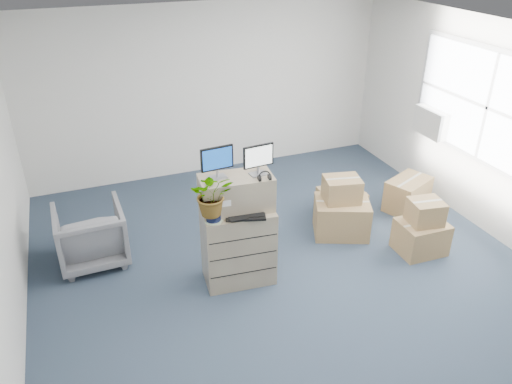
{
  "coord_description": "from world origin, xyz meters",
  "views": [
    {
      "loc": [
        -2.15,
        -4.23,
        3.81
      ],
      "look_at": [
        -0.36,
        0.4,
        1.14
      ],
      "focal_mm": 35.0,
      "sensor_mm": 36.0,
      "label": 1
    }
  ],
  "objects_px": {
    "monitor_right": "(258,158)",
    "filing_cabinet_lower": "(238,245)",
    "office_chair": "(91,232)",
    "monitor_left": "(217,161)",
    "water_bottle": "(244,198)",
    "potted_plant": "(212,199)",
    "keyboard": "(246,216)"
  },
  "relations": [
    {
      "from": "monitor_left",
      "to": "monitor_right",
      "type": "relative_size",
      "value": 1.04
    },
    {
      "from": "filing_cabinet_lower",
      "to": "office_chair",
      "type": "bearing_deg",
      "value": 153.04
    },
    {
      "from": "keyboard",
      "to": "office_chair",
      "type": "xyz_separation_m",
      "value": [
        -1.64,
        1.18,
        -0.54
      ]
    },
    {
      "from": "filing_cabinet_lower",
      "to": "monitor_left",
      "type": "bearing_deg",
      "value": 160.25
    },
    {
      "from": "monitor_left",
      "to": "water_bottle",
      "type": "xyz_separation_m",
      "value": [
        0.29,
        -0.04,
        -0.49
      ]
    },
    {
      "from": "office_chair",
      "to": "monitor_left",
      "type": "bearing_deg",
      "value": 145.48
    },
    {
      "from": "filing_cabinet_lower",
      "to": "office_chair",
      "type": "relative_size",
      "value": 1.14
    },
    {
      "from": "filing_cabinet_lower",
      "to": "potted_plant",
      "type": "bearing_deg",
      "value": -155.22
    },
    {
      "from": "filing_cabinet_lower",
      "to": "monitor_left",
      "type": "xyz_separation_m",
      "value": [
        -0.19,
        0.09,
        1.09
      ]
    },
    {
      "from": "monitor_left",
      "to": "water_bottle",
      "type": "bearing_deg",
      "value": -13.63
    },
    {
      "from": "potted_plant",
      "to": "office_chair",
      "type": "height_order",
      "value": "potted_plant"
    },
    {
      "from": "office_chair",
      "to": "water_bottle",
      "type": "bearing_deg",
      "value": 149.04
    },
    {
      "from": "monitor_right",
      "to": "water_bottle",
      "type": "height_order",
      "value": "monitor_right"
    },
    {
      "from": "potted_plant",
      "to": "office_chair",
      "type": "relative_size",
      "value": 0.69
    },
    {
      "from": "filing_cabinet_lower",
      "to": "keyboard",
      "type": "xyz_separation_m",
      "value": [
        0.03,
        -0.17,
        0.49
      ]
    },
    {
      "from": "keyboard",
      "to": "water_bottle",
      "type": "relative_size",
      "value": 1.77
    },
    {
      "from": "water_bottle",
      "to": "filing_cabinet_lower",
      "type": "bearing_deg",
      "value": -154.35
    },
    {
      "from": "filing_cabinet_lower",
      "to": "monitor_right",
      "type": "bearing_deg",
      "value": 6.9
    },
    {
      "from": "monitor_left",
      "to": "water_bottle",
      "type": "height_order",
      "value": "monitor_left"
    },
    {
      "from": "filing_cabinet_lower",
      "to": "monitor_right",
      "type": "distance_m",
      "value": 1.11
    },
    {
      "from": "monitor_right",
      "to": "potted_plant",
      "type": "xyz_separation_m",
      "value": [
        -0.58,
        -0.12,
        -0.34
      ]
    },
    {
      "from": "filing_cabinet_lower",
      "to": "monitor_left",
      "type": "height_order",
      "value": "monitor_left"
    },
    {
      "from": "monitor_right",
      "to": "potted_plant",
      "type": "height_order",
      "value": "monitor_right"
    },
    {
      "from": "monitor_left",
      "to": "keyboard",
      "type": "relative_size",
      "value": 0.84
    },
    {
      "from": "filing_cabinet_lower",
      "to": "keyboard",
      "type": "relative_size",
      "value": 2.15
    },
    {
      "from": "water_bottle",
      "to": "keyboard",
      "type": "bearing_deg",
      "value": -106.03
    },
    {
      "from": "water_bottle",
      "to": "potted_plant",
      "type": "height_order",
      "value": "potted_plant"
    },
    {
      "from": "monitor_left",
      "to": "potted_plant",
      "type": "relative_size",
      "value": 0.64
    },
    {
      "from": "monitor_right",
      "to": "filing_cabinet_lower",
      "type": "bearing_deg",
      "value": 176.21
    },
    {
      "from": "monitor_right",
      "to": "water_bottle",
      "type": "relative_size",
      "value": 1.43
    },
    {
      "from": "filing_cabinet_lower",
      "to": "monitor_right",
      "type": "xyz_separation_m",
      "value": [
        0.25,
        0.01,
        1.08
      ]
    },
    {
      "from": "potted_plant",
      "to": "filing_cabinet_lower",
      "type": "bearing_deg",
      "value": 19.42
    }
  ]
}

